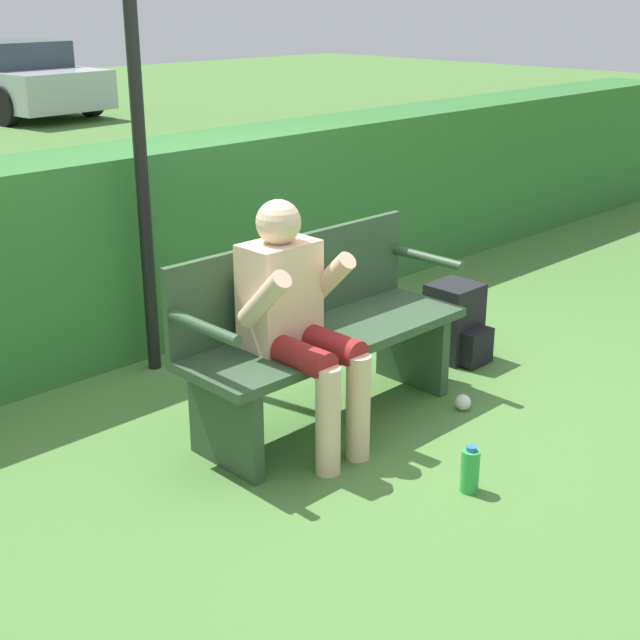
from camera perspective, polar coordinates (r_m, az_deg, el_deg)
ground_plane at (r=4.42m, az=0.48°, el=-6.46°), size 40.00×40.00×0.00m
hedge_back at (r=5.37m, az=-11.47°, el=4.65°), size 12.00×0.58×1.16m
park_bench at (r=4.28m, az=-0.11°, el=-0.78°), size 1.51×0.50×0.89m
person_seated at (r=3.97m, az=-1.52°, el=0.33°), size 0.48×0.57×1.14m
backpack at (r=5.14m, az=8.69°, el=-0.24°), size 0.27×0.34×0.44m
water_bottle at (r=3.85m, az=9.58°, el=-9.45°), size 0.08×0.08×0.21m
signpost at (r=4.74m, az=-11.53°, el=12.51°), size 0.44×0.09×2.39m
parked_car at (r=16.54m, az=-19.33°, el=14.33°), size 2.00×3.92×1.23m
litter_crumple at (r=4.57m, az=9.14°, el=-5.23°), size 0.08×0.08×0.08m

